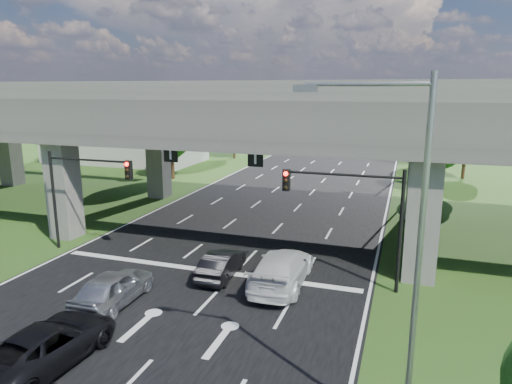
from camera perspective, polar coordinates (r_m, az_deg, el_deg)
The scene contains 19 objects.
ground at distance 22.33m, azimuth -10.53°, elevation -12.88°, with size 160.00×160.00×0.00m, color #2A4516.
road at distance 30.80m, azimuth -1.53°, elevation -5.33°, with size 18.00×120.00×0.03m, color black.
overpass at distance 31.20m, azimuth -0.35°, elevation 9.73°, with size 80.00×15.00×10.00m.
warehouse at distance 64.12m, azimuth -15.99°, elevation 5.51°, with size 20.00×10.00×4.00m, color #9E9E99.
signal_right at distance 22.22m, azimuth 12.19°, elevation -1.58°, with size 5.76×0.54×6.00m.
signal_left at distance 28.42m, azimuth -20.95°, elevation 0.97°, with size 5.76×0.54×6.00m.
streetlight_near at distance 12.09m, azimuth 17.94°, elevation -5.91°, with size 3.38×0.25×10.00m.
streetlight_far at distance 41.67m, azimuth 18.59°, elevation 6.98°, with size 3.38×0.25×10.00m.
streetlight_beyond at distance 57.62m, azimuth 18.66°, elevation 8.41°, with size 3.38×0.25×10.00m.
tree_left_near at distance 49.90m, azimuth -10.47°, elevation 7.10°, with size 4.50×4.50×7.80m.
tree_left_mid at distance 58.39m, azimuth -9.26°, elevation 7.31°, with size 3.91×3.90×6.76m.
tree_left_far at distance 63.94m, azimuth -2.72°, elevation 8.80°, with size 4.80×4.80×8.32m.
tree_right_near at distance 45.88m, azimuth 22.19°, elevation 5.48°, with size 4.20×4.20×7.28m.
tree_right_mid at distance 54.11m, azimuth 24.85°, elevation 5.88°, with size 3.91×3.90×6.76m.
tree_right_far at distance 61.72m, azimuth 20.43°, elevation 7.57°, with size 4.50×4.50×7.80m.
car_silver at distance 21.96m, azimuth -17.41°, elevation -11.35°, with size 1.88×4.68×1.59m, color silver.
car_dark at distance 23.98m, azimuth -4.35°, elevation -8.99°, with size 1.44×4.12×1.36m, color black.
car_white at distance 22.94m, azimuth 3.19°, elevation -9.52°, with size 2.42×5.94×1.72m, color silver.
car_trailing at distance 18.50m, azimuth -24.55°, elevation -16.93°, with size 2.47×5.35×1.49m, color black.
Camera 1 is at (10.02, -17.50, 9.60)m, focal length 32.00 mm.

